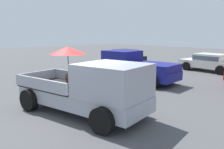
# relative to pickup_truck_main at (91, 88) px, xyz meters

# --- Properties ---
(ground_plane) EXTENTS (80.00, 80.00, 0.00)m
(ground_plane) POSITION_rel_pickup_truck_main_xyz_m (-0.43, -0.08, -0.98)
(ground_plane) COLOR #4C4C4F
(pickup_truck_main) EXTENTS (5.28, 2.89, 2.35)m
(pickup_truck_main) POSITION_rel_pickup_truck_main_xyz_m (0.00, 0.00, 0.00)
(pickup_truck_main) COLOR black
(pickup_truck_main) RESTS_ON ground
(pickup_truck_red) EXTENTS (4.91, 2.43, 1.80)m
(pickup_truck_red) POSITION_rel_pickup_truck_main_xyz_m (-2.75, 5.63, -0.11)
(pickup_truck_red) COLOR black
(pickup_truck_red) RESTS_ON ground
(parked_sedan_near) EXTENTS (4.46, 2.33, 1.33)m
(parked_sedan_near) POSITION_rel_pickup_truck_main_xyz_m (-1.23, 12.52, -0.24)
(parked_sedan_near) COLOR black
(parked_sedan_near) RESTS_ON ground
(parked_sedan_far) EXTENTS (4.55, 2.57, 1.33)m
(parked_sedan_far) POSITION_rel_pickup_truck_main_xyz_m (-8.88, 11.46, -0.24)
(parked_sedan_far) COLOR black
(parked_sedan_far) RESTS_ON ground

